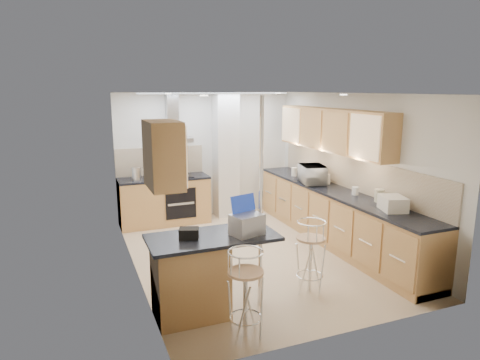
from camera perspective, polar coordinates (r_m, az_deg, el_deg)
name	(u,v)px	position (r m, az deg, el deg)	size (l,w,h in m)	color
ground	(253,255)	(6.86, 1.69, -9.91)	(4.80, 4.80, 0.00)	beige
room_shell	(262,154)	(6.91, 3.01, 3.53)	(3.64, 4.84, 2.51)	silver
right_counter	(334,216)	(7.40, 12.48, -4.76)	(0.63, 4.40, 0.92)	tan
back_counter	(164,200)	(8.36, -10.05, -2.70)	(1.70, 0.63, 0.92)	tan
peninsula	(213,274)	(5.06, -3.61, -12.38)	(1.47, 0.72, 0.94)	tan
microwave	(313,174)	(7.68, 9.67, 0.75)	(0.58, 0.39, 0.32)	silver
laptop	(247,224)	(4.88, 0.93, -5.94)	(0.35, 0.26, 0.24)	#94969B
bag	(189,233)	(4.81, -6.83, -7.07)	(0.21, 0.15, 0.12)	black
bar_stool_near	(246,294)	(4.58, 0.75, -14.96)	(0.40, 0.40, 0.97)	tan
bar_stool_end	(310,256)	(5.61, 9.36, -9.99)	(0.39, 0.39, 0.95)	tan
jar_a	(327,179)	(7.68, 11.51, 0.12)	(0.12, 0.12, 0.18)	white
jar_b	(294,172)	(8.29, 7.25, 1.09)	(0.11, 0.11, 0.16)	white
jar_c	(379,196)	(6.68, 18.07, -2.00)	(0.14, 0.14, 0.19)	beige
jar_d	(355,191)	(7.00, 15.10, -1.42)	(0.10, 0.10, 0.13)	silver
bread_bin	(393,203)	(6.26, 19.71, -2.97)	(0.30, 0.38, 0.20)	white
kettle	(136,174)	(8.03, -13.66, 0.77)	(0.16, 0.16, 0.24)	#AFB1B4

